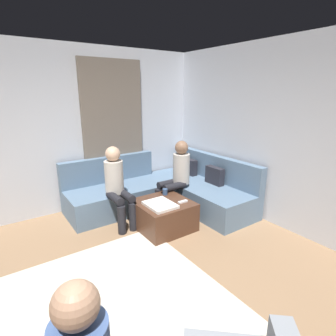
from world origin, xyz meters
name	(u,v)px	position (x,y,z in m)	size (l,w,h in m)	color
wall_back	(327,143)	(0.00, 2.94, 1.35)	(6.00, 0.12, 2.70)	silver
wall_left	(31,134)	(-2.94, 0.00, 1.35)	(0.12, 6.00, 2.70)	silver
curtain_panel	(114,134)	(-2.84, 1.30, 1.25)	(0.06, 1.10, 2.50)	#726659
area_rug	(118,324)	(-0.20, 0.10, 0.01)	(2.60, 2.20, 0.01)	beige
sectional_couch	(165,191)	(-2.08, 1.88, 0.28)	(2.10, 2.55, 0.87)	slate
ottoman	(163,215)	(-1.43, 1.41, 0.21)	(0.76, 0.76, 0.42)	#4C2D1E
folded_blanket	(160,205)	(-1.33, 1.29, 0.44)	(0.44, 0.36, 0.04)	white
coffee_mug	(165,192)	(-1.65, 1.59, 0.47)	(0.08, 0.08, 0.10)	#334C72
game_remote	(183,202)	(-1.25, 1.63, 0.43)	(0.05, 0.15, 0.02)	white
person_on_couch_back	(177,174)	(-1.82, 1.93, 0.66)	(0.30, 0.60, 1.20)	black
person_on_couch_side	(117,183)	(-1.93, 0.92, 0.66)	(0.60, 0.30, 1.20)	black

